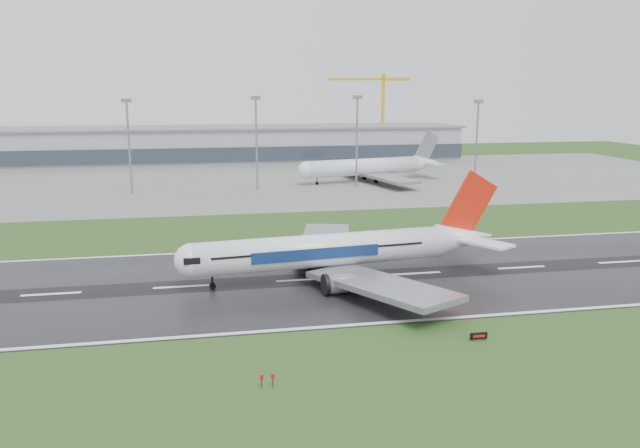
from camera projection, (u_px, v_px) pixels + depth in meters
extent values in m
plane|color=#234419|center=(181.00, 287.00, 101.63)|extent=(520.00, 520.00, 0.00)
cube|color=black|center=(181.00, 287.00, 101.62)|extent=(400.00, 45.00, 0.10)
cube|color=slate|center=(190.00, 181.00, 221.69)|extent=(400.00, 130.00, 0.08)
cube|color=gray|center=(191.00, 146.00, 277.77)|extent=(240.00, 36.00, 15.00)
cylinder|color=gray|center=(129.00, 149.00, 191.57)|extent=(0.64, 0.64, 27.85)
cylinder|color=gray|center=(257.00, 146.00, 198.69)|extent=(0.64, 0.64, 28.56)
cylinder|color=gray|center=(357.00, 144.00, 204.73)|extent=(0.64, 0.64, 28.74)
cylinder|color=gray|center=(476.00, 144.00, 212.62)|extent=(0.64, 0.64, 27.24)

